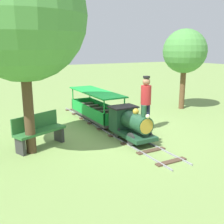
# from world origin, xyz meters

# --- Properties ---
(ground_plane) EXTENTS (60.00, 60.00, 0.00)m
(ground_plane) POSITION_xyz_m (0.00, 0.00, 0.00)
(ground_plane) COLOR #75934C
(track) EXTENTS (0.77, 6.40, 0.04)m
(track) POSITION_xyz_m (0.00, -0.37, 0.02)
(track) COLOR gray
(track) RESTS_ON ground_plane
(locomotive) EXTENTS (0.73, 1.45, 1.01)m
(locomotive) POSITION_xyz_m (0.00, 0.83, 0.48)
(locomotive) COLOR #1E472D
(locomotive) RESTS_ON ground_plane
(passenger_car) EXTENTS (0.83, 2.70, 0.97)m
(passenger_car) POSITION_xyz_m (0.00, -1.27, 0.42)
(passenger_car) COLOR #3F3F3F
(passenger_car) RESTS_ON ground_plane
(conductor_person) EXTENTS (0.30, 0.30, 1.62)m
(conductor_person) POSITION_xyz_m (-0.82, 0.36, 0.96)
(conductor_person) COLOR #282D47
(conductor_person) RESTS_ON ground_plane
(park_bench) EXTENTS (1.35, 0.86, 0.82)m
(park_bench) POSITION_xyz_m (2.25, 0.20, 0.42)
(park_bench) COLOR #2D6B33
(park_bench) RESTS_ON ground_plane
(oak_tree_near) EXTENTS (1.69, 1.69, 3.11)m
(oak_tree_near) POSITION_xyz_m (-3.85, -1.33, 2.25)
(oak_tree_near) COLOR brown
(oak_tree_near) RESTS_ON ground_plane
(oak_tree_far) EXTENTS (2.79, 2.79, 4.45)m
(oak_tree_far) POSITION_xyz_m (2.51, 0.45, 3.05)
(oak_tree_far) COLOR #4C3823
(oak_tree_far) RESTS_ON ground_plane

